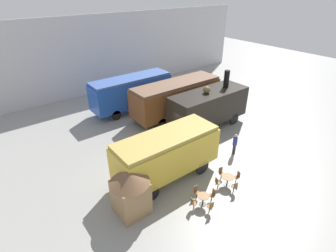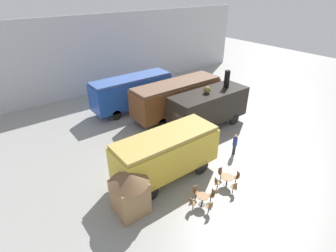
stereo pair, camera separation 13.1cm
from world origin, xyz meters
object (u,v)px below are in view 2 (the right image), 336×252
passenger_coach_vintage (166,152)px  ticket_kiosk (129,190)px  cafe_table_near (202,198)px  visitor_person (235,143)px  cafe_chair_0 (212,194)px  steam_locomotive (209,106)px  passenger_coach_wooden (177,96)px  streamlined_locomotive (139,89)px  cafe_table_mid (227,179)px

passenger_coach_vintage → ticket_kiosk: bearing=-160.3°
passenger_coach_vintage → cafe_table_near: (0.13, -3.51, -1.50)m
visitor_person → cafe_chair_0: bearing=-153.2°
steam_locomotive → cafe_table_near: 10.33m
cafe_chair_0 → visitor_person: 5.71m
passenger_coach_wooden → streamlined_locomotive: bearing=116.6°
passenger_coach_vintage → cafe_chair_0: (0.86, -3.62, -1.52)m
passenger_coach_vintage → cafe_chair_0: bearing=-76.7°
cafe_table_near → ticket_kiosk: ticket_kiosk is taller
visitor_person → ticket_kiosk: (-9.54, -0.24, 0.69)m
steam_locomotive → passenger_coach_vintage: size_ratio=1.06×
streamlined_locomotive → visitor_person: (1.29, -12.16, -1.10)m
steam_locomotive → ticket_kiosk: bearing=-156.6°
cafe_table_near → cafe_table_mid: 2.57m
streamlined_locomotive → passenger_coach_vintage: (-4.65, -11.10, -0.05)m
cafe_table_mid → visitor_person: size_ratio=0.47×
streamlined_locomotive → passenger_coach_wooden: (1.99, -3.98, 0.01)m
streamlined_locomotive → cafe_chair_0: streamlined_locomotive is taller
cafe_table_mid → ticket_kiosk: bearing=162.9°
steam_locomotive → cafe_table_mid: bearing=-125.7°
passenger_coach_wooden → cafe_chair_0: size_ratio=10.78×
streamlined_locomotive → passenger_coach_wooden: size_ratio=1.12×
streamlined_locomotive → steam_locomotive: 8.11m
passenger_coach_vintage → cafe_table_mid: (2.68, -3.23, -1.46)m
steam_locomotive → passenger_coach_vintage: bearing=-155.0°
cafe_table_near → visitor_person: 6.32m
passenger_coach_wooden → cafe_table_mid: size_ratio=11.04×
cafe_table_mid → steam_locomotive: bearing=54.3°
cafe_table_mid → cafe_chair_0: size_ratio=0.98×
cafe_table_mid → passenger_coach_wooden: bearing=69.0°
passenger_coach_wooden → cafe_chair_0: bearing=-118.3°
streamlined_locomotive → ticket_kiosk: streamlined_locomotive is taller
streamlined_locomotive → ticket_kiosk: (-8.26, -12.39, -0.41)m
cafe_table_mid → cafe_chair_0: 1.86m
cafe_chair_0 → steam_locomotive: bearing=-124.6°
passenger_coach_wooden → steam_locomotive: 3.70m
passenger_coach_wooden → passenger_coach_vintage: (-6.65, -7.11, -0.06)m
steam_locomotive → cafe_table_near: size_ratio=10.56×
passenger_coach_vintage → visitor_person: passenger_coach_vintage is taller
cafe_table_mid → ticket_kiosk: ticket_kiosk is taller
visitor_person → streamlined_locomotive: bearing=96.0°
passenger_coach_vintage → ticket_kiosk: (-3.60, -1.29, -0.36)m
passenger_coach_vintage → steam_locomotive: bearing=25.0°
streamlined_locomotive → passenger_coach_vintage: streamlined_locomotive is taller
passenger_coach_wooden → visitor_person: (-0.71, -8.17, -1.11)m
streamlined_locomotive → steam_locomotive: steam_locomotive is taller
passenger_coach_vintage → streamlined_locomotive: bearing=67.3°
cafe_table_mid → visitor_person: (3.26, 2.17, 0.41)m
streamlined_locomotive → cafe_table_mid: bearing=-97.8°
passenger_coach_wooden → visitor_person: passenger_coach_wooden is taller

